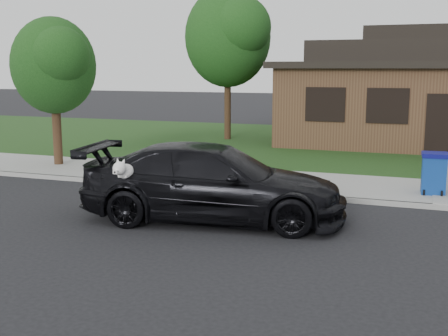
% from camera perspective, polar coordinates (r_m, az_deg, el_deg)
% --- Properties ---
extents(ground, '(120.00, 120.00, 0.00)m').
position_cam_1_polar(ground, '(10.76, 0.04, -6.88)').
color(ground, black).
rests_on(ground, ground).
extents(sidewalk, '(60.00, 3.00, 0.12)m').
position_cam_1_polar(sidewalk, '(15.40, 6.31, -1.49)').
color(sidewalk, gray).
rests_on(sidewalk, ground).
extents(curb, '(60.00, 0.12, 0.12)m').
position_cam_1_polar(curb, '(13.98, 4.88, -2.67)').
color(curb, gray).
rests_on(curb, ground).
extents(lawn, '(60.00, 13.00, 0.13)m').
position_cam_1_polar(lawn, '(23.16, 10.94, 2.30)').
color(lawn, '#193814').
rests_on(lawn, ground).
extents(sedan, '(5.73, 2.97, 1.59)m').
position_cam_1_polar(sedan, '(11.67, -1.12, -1.50)').
color(sedan, black).
rests_on(sedan, ground).
extents(recycling_bin, '(0.63, 0.66, 1.01)m').
position_cam_1_polar(recycling_bin, '(14.56, 20.54, -0.48)').
color(recycling_bin, navy).
rests_on(recycling_bin, sidewalk).
extents(house, '(12.60, 8.60, 4.65)m').
position_cam_1_polar(house, '(24.71, 21.10, 7.11)').
color(house, '#422B1C').
rests_on(house, ground).
extents(tree_0, '(3.78, 3.60, 6.34)m').
position_cam_1_polar(tree_0, '(23.91, 0.66, 13.33)').
color(tree_0, '#332114').
rests_on(tree_0, ground).
extents(tree_2, '(2.73, 2.60, 4.59)m').
position_cam_1_polar(tree_2, '(18.34, -16.79, 10.08)').
color(tree_2, '#332114').
rests_on(tree_2, ground).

